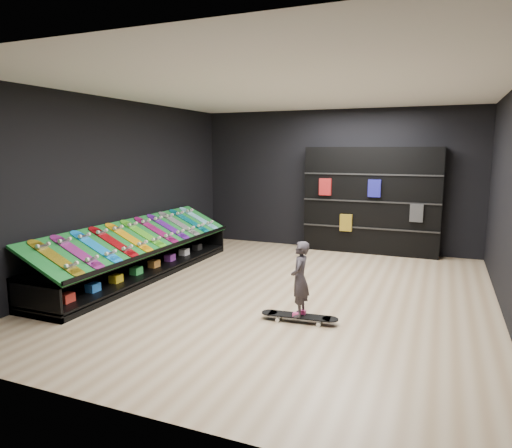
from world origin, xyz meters
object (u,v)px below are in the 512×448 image
at_px(floor_skateboard, 299,319).
at_px(display_rack, 141,261).
at_px(back_shelving, 371,201).
at_px(child, 300,293).

bearing_deg(floor_skateboard, display_rack, 156.95).
height_order(back_shelving, child, back_shelving).
relative_size(display_rack, back_shelving, 1.63).
bearing_deg(child, display_rack, -113.16).
height_order(display_rack, floor_skateboard, display_rack).
bearing_deg(floor_skateboard, back_shelving, 82.37).
distance_m(display_rack, child, 3.31).
bearing_deg(floor_skateboard, child, 0.00).
relative_size(floor_skateboard, child, 1.72).
bearing_deg(back_shelving, display_rack, -135.25).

